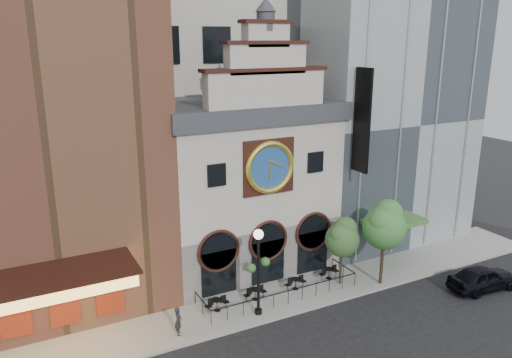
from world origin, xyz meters
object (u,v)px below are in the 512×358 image
(bistro_3, at_px, (329,272))
(tree_right, at_px, (385,224))
(bistro_0, at_px, (217,304))
(pedestrian, at_px, (178,321))
(bistro_1, at_px, (255,293))
(tree_left, at_px, (343,237))
(bistro_2, at_px, (295,283))
(car_right, at_px, (483,278))
(lamppost, at_px, (258,263))

(bistro_3, relative_size, tree_right, 0.27)
(bistro_0, height_order, pedestrian, pedestrian)
(bistro_0, xyz_separation_m, bistro_1, (2.72, 0.11, 0.00))
(pedestrian, height_order, tree_left, tree_left)
(bistro_3, height_order, tree_right, tree_right)
(bistro_1, relative_size, pedestrian, 0.92)
(bistro_2, height_order, car_right, car_right)
(bistro_2, height_order, tree_left, tree_left)
(pedestrian, bearing_deg, lamppost, -75.77)
(bistro_0, xyz_separation_m, pedestrian, (-2.96, -1.36, 0.39))
(bistro_1, xyz_separation_m, car_right, (14.48, -5.64, 0.24))
(pedestrian, xyz_separation_m, lamppost, (5.07, -0.14, 2.57))
(bistro_1, relative_size, bistro_3, 1.00)
(bistro_1, bearing_deg, tree_right, -12.34)
(bistro_2, height_order, lamppost, lamppost)
(bistro_1, xyz_separation_m, lamppost, (-0.61, -1.61, 2.96))
(bistro_3, distance_m, tree_right, 5.24)
(bistro_3, relative_size, lamppost, 0.29)
(bistro_0, height_order, lamppost, lamppost)
(lamppost, xyz_separation_m, tree_right, (9.40, -0.31, 0.89))
(tree_left, bearing_deg, car_right, -31.13)
(pedestrian, height_order, tree_right, tree_right)
(lamppost, distance_m, tree_right, 9.45)
(bistro_0, height_order, bistro_1, same)
(car_right, relative_size, lamppost, 0.90)
(bistro_0, distance_m, bistro_3, 8.70)
(bistro_1, bearing_deg, pedestrian, -165.45)
(bistro_2, bearing_deg, car_right, -26.24)
(pedestrian, bearing_deg, bistro_0, -49.55)
(car_right, bearing_deg, bistro_1, 74.69)
(bistro_3, distance_m, pedestrian, 11.78)
(lamppost, bearing_deg, tree_right, -20.16)
(car_right, bearing_deg, bistro_3, 61.34)
(tree_left, bearing_deg, bistro_0, 176.37)
(bistro_0, relative_size, pedestrian, 0.92)
(bistro_2, distance_m, bistro_3, 2.93)
(bistro_2, xyz_separation_m, tree_right, (5.74, -1.92, 3.85))
(bistro_1, bearing_deg, bistro_0, -177.60)
(bistro_0, relative_size, bistro_1, 1.00)
(bistro_3, height_order, tree_left, tree_left)
(bistro_1, xyz_separation_m, pedestrian, (-5.67, -1.47, 0.39))
(bistro_0, bearing_deg, bistro_3, 2.30)
(bistro_2, distance_m, tree_right, 7.17)
(bistro_2, bearing_deg, bistro_0, -178.94)
(bistro_1, height_order, tree_left, tree_left)
(bistro_1, distance_m, tree_right, 9.79)
(bistro_3, xyz_separation_m, tree_right, (2.82, -2.16, 3.85))
(tree_right, bearing_deg, lamppost, 178.09)
(bistro_3, relative_size, tree_left, 0.34)
(bistro_2, relative_size, tree_left, 0.34)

